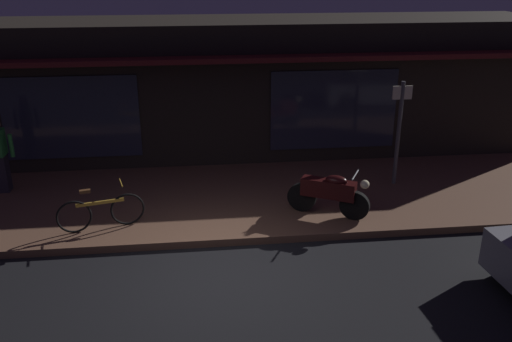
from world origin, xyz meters
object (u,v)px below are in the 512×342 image
motorcycle (330,193)px  person_photographer (0,154)px  sign_post (399,127)px  bicycle_parked (101,212)px

motorcycle → person_photographer: size_ratio=0.93×
sign_post → person_photographer: bearing=176.3°
person_photographer → motorcycle: bearing=-16.6°
motorcycle → person_photographer: person_photographer is taller
bicycle_parked → sign_post: size_ratio=0.68×
person_photographer → sign_post: 8.88m
bicycle_parked → person_photographer: (-2.42, 2.15, 0.52)m
motorcycle → person_photographer: 7.24m
person_photographer → bicycle_parked: bearing=-41.6°
sign_post → motorcycle: bearing=-142.1°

